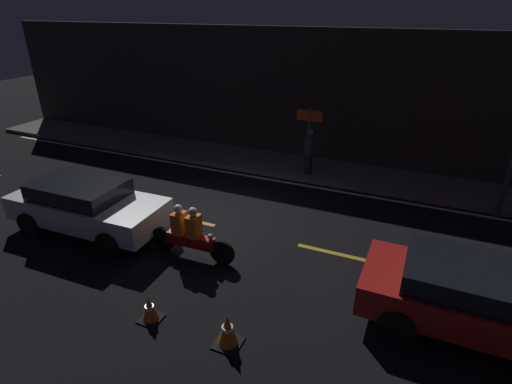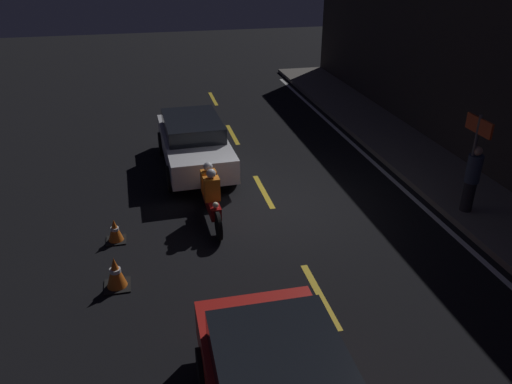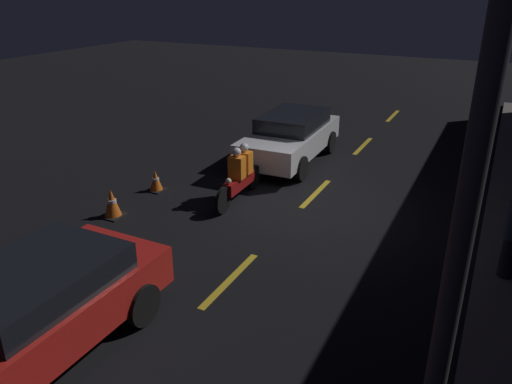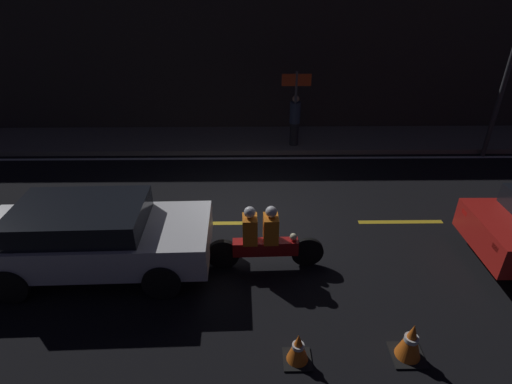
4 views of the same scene
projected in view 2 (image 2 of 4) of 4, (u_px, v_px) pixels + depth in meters
The scene contains 13 objects.
ground_plane at pixel (273, 209), 12.47m from camera, with size 56.00×56.00×0.00m, color black.
raised_curb at pixel (455, 186), 13.46m from camera, with size 28.00×2.25×0.16m.
lane_dash_a at pixel (213, 99), 21.17m from camera, with size 2.00×0.14×0.01m.
lane_dash_b at pixel (233, 134), 17.26m from camera, with size 2.00×0.14×0.01m.
lane_dash_c at pixel (263, 191), 13.34m from camera, with size 2.00×0.14×0.01m.
lane_dash_d at pixel (320, 295), 9.43m from camera, with size 2.00×0.14×0.01m.
lane_solid_kerb at pixel (408, 194), 13.22m from camera, with size 25.20×0.14×0.01m.
sedan_white at pixel (194, 142), 14.45m from camera, with size 4.36×1.97×1.44m.
motorcycle at pixel (211, 195), 11.71m from camera, with size 2.32×0.38×1.39m.
traffic_cone_near at pixel (115, 231), 11.02m from camera, with size 0.43×0.43×0.54m.
traffic_cone_mid at pixel (115, 273), 9.52m from camera, with size 0.50×0.50×0.66m.
pedestrian at pixel (472, 179), 11.72m from camera, with size 0.34×0.34×1.65m.
shop_sign at pixel (475, 145), 11.33m from camera, with size 0.90×0.08×2.40m.
Camera 2 is at (10.57, -2.88, 5.99)m, focal length 35.00 mm.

